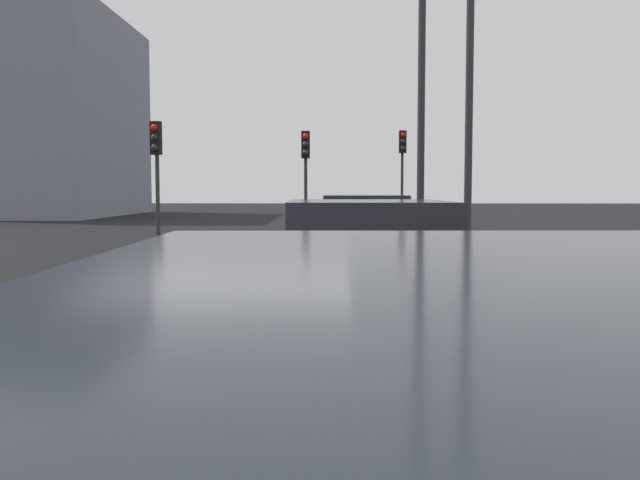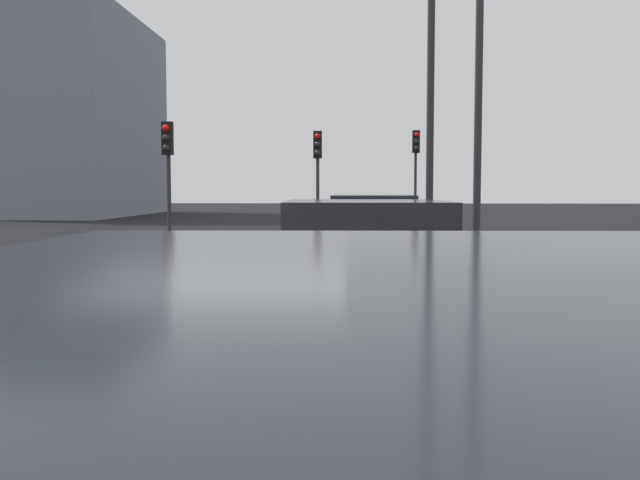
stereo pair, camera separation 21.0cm
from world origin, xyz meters
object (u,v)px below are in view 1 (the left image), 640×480
(car_red_left_second, at_px, (365,278))
(traffic_light_far_left, at_px, (306,162))
(traffic_light_near_left, at_px, (403,159))
(street_lamp_far, at_px, (470,52))
(traffic_light_near_right, at_px, (156,158))
(car_navy_left_lead, at_px, (365,236))
(street_lamp_kerbside, at_px, (422,26))

(car_red_left_second, relative_size, traffic_light_far_left, 1.33)
(traffic_light_near_left, bearing_deg, street_lamp_far, -5.15)
(car_red_left_second, relative_size, traffic_light_near_right, 1.36)
(car_navy_left_lead, bearing_deg, street_lamp_far, -75.12)
(street_lamp_far, bearing_deg, traffic_light_far_left, 23.38)
(car_red_left_second, distance_m, street_lamp_far, 8.77)
(traffic_light_near_left, relative_size, street_lamp_far, 0.52)
(car_navy_left_lead, distance_m, traffic_light_near_left, 14.72)
(car_red_left_second, relative_size, street_lamp_kerbside, 0.53)
(car_red_left_second, height_order, traffic_light_near_left, traffic_light_near_left)
(car_red_left_second, xyz_separation_m, traffic_light_far_left, (16.17, 1.24, 1.86))
(traffic_light_near_left, distance_m, traffic_light_far_left, 6.39)
(street_lamp_kerbside, bearing_deg, traffic_light_near_left, -3.89)
(car_navy_left_lead, height_order, traffic_light_near_left, traffic_light_near_left)
(traffic_light_near_left, xyz_separation_m, traffic_light_far_left, (-5.18, 3.72, -0.30))
(car_navy_left_lead, distance_m, traffic_light_near_right, 7.49)
(street_lamp_far, bearing_deg, car_red_left_second, 161.44)
(car_navy_left_lead, xyz_separation_m, car_red_left_second, (-6.95, 0.32, 0.00))
(car_navy_left_lead, relative_size, street_lamp_kerbside, 0.51)
(traffic_light_near_left, bearing_deg, traffic_light_far_left, -40.97)
(traffic_light_near_right, relative_size, traffic_light_far_left, 0.98)
(traffic_light_near_left, xyz_separation_m, street_lamp_kerbside, (-13.33, 0.91, 2.31))
(traffic_light_far_left, bearing_deg, street_lamp_far, 23.15)
(traffic_light_near_left, distance_m, street_lamp_kerbside, 13.55)
(car_navy_left_lead, distance_m, car_red_left_second, 6.95)
(car_red_left_second, height_order, street_lamp_kerbside, street_lamp_kerbside)
(car_red_left_second, xyz_separation_m, street_lamp_kerbside, (8.02, -1.58, 4.47))
(traffic_light_far_left, distance_m, street_lamp_kerbside, 9.00)
(traffic_light_far_left, xyz_separation_m, street_lamp_far, (-8.68, -3.75, 1.94))
(traffic_light_near_right, distance_m, street_lamp_kerbside, 8.13)
(street_lamp_kerbside, relative_size, street_lamp_far, 1.16)
(street_lamp_kerbside, bearing_deg, traffic_light_near_right, 60.99)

